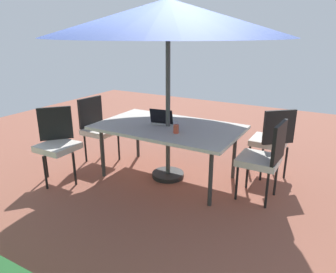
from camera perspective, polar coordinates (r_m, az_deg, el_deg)
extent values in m
cube|color=#935442|center=(4.46, 0.00, -7.38)|extent=(10.00, 10.00, 0.02)
cube|color=silver|center=(4.19, 0.00, 1.67)|extent=(1.89, 1.14, 0.04)
cylinder|color=#333333|center=(4.38, 11.89, -3.13)|extent=(0.05, 0.05, 0.70)
cylinder|color=#333333|center=(5.05, -5.52, 0.14)|extent=(0.05, 0.05, 0.70)
cylinder|color=#333333|center=(3.65, 7.71, -7.44)|extent=(0.05, 0.05, 0.70)
cylinder|color=#333333|center=(4.43, -11.75, -2.86)|extent=(0.05, 0.05, 0.70)
cylinder|color=#4C4C4C|center=(4.09, 0.00, 7.11)|extent=(0.06, 0.06, 2.26)
cone|color=#33478C|center=(4.01, 0.00, 20.66)|extent=(3.00, 3.00, 0.44)
cylinder|color=black|center=(4.44, 0.00, -6.92)|extent=(0.44, 0.44, 0.06)
cube|color=silver|center=(4.39, -19.31, -1.80)|extent=(0.46, 0.46, 0.08)
cube|color=black|center=(4.51, -19.69, 2.24)|extent=(0.32, 0.35, 0.45)
cylinder|color=black|center=(4.33, -21.30, -6.13)|extent=(0.03, 0.03, 0.45)
cylinder|color=black|center=(4.32, -16.53, -5.64)|extent=(0.03, 0.03, 0.45)
cylinder|color=black|center=(4.66, -21.19, -4.35)|extent=(0.03, 0.03, 0.45)
cylinder|color=black|center=(4.65, -16.78, -3.89)|extent=(0.03, 0.03, 0.45)
cube|color=silver|center=(4.58, 17.78, -0.80)|extent=(0.46, 0.46, 0.08)
cube|color=black|center=(4.33, 19.46, 1.61)|extent=(0.35, 0.32, 0.45)
cylinder|color=black|center=(4.90, 18.29, -2.89)|extent=(0.03, 0.03, 0.45)
cylinder|color=black|center=(4.74, 14.51, -3.28)|extent=(0.03, 0.03, 0.45)
cylinder|color=black|center=(4.62, 20.49, -4.46)|extent=(0.03, 0.03, 0.45)
cylinder|color=black|center=(4.44, 16.54, -4.95)|extent=(0.03, 0.03, 0.45)
cube|color=silver|center=(4.92, -12.02, 1.01)|extent=(0.46, 0.46, 0.08)
cube|color=black|center=(5.00, -13.84, 4.33)|extent=(0.09, 0.44, 0.45)
cylinder|color=black|center=(4.77, -11.95, -2.94)|extent=(0.03, 0.03, 0.45)
cylinder|color=black|center=(4.99, -8.90, -1.74)|extent=(0.03, 0.03, 0.45)
cylinder|color=black|center=(5.03, -14.71, -2.01)|extent=(0.03, 0.03, 0.45)
cylinder|color=black|center=(5.24, -11.70, -0.91)|extent=(0.03, 0.03, 0.45)
cube|color=silver|center=(3.88, 16.05, -4.14)|extent=(0.46, 0.46, 0.08)
cube|color=black|center=(3.74, 19.45, -1.01)|extent=(0.07, 0.44, 0.45)
cylinder|color=black|center=(4.19, 14.15, -6.19)|extent=(0.03, 0.03, 0.45)
cylinder|color=black|center=(3.88, 12.32, -8.11)|extent=(0.03, 0.03, 0.45)
cylinder|color=black|center=(4.10, 18.90, -7.21)|extent=(0.03, 0.03, 0.45)
cylinder|color=black|center=(3.79, 17.44, -9.28)|extent=(0.03, 0.03, 0.45)
cube|color=#B7B7BC|center=(4.33, -0.65, 2.62)|extent=(0.35, 0.26, 0.02)
cube|color=black|center=(4.20, -1.22, 3.65)|extent=(0.32, 0.10, 0.20)
cylinder|color=#CC4C33|center=(3.88, 1.47, 1.39)|extent=(0.07, 0.07, 0.11)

